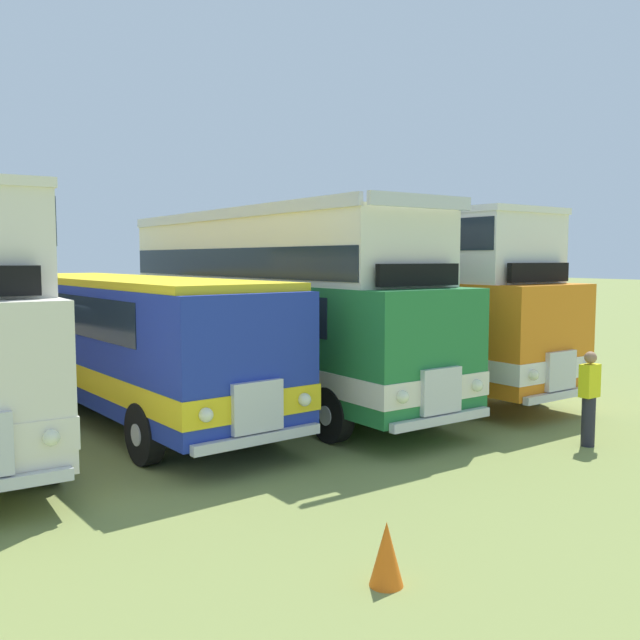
{
  "coord_description": "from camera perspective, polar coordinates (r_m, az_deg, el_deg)",
  "views": [
    {
      "loc": [
        -4.93,
        -14.1,
        3.39
      ],
      "look_at": [
        4.7,
        -0.25,
        1.88
      ],
      "focal_mm": 38.69,
      "sensor_mm": 36.0,
      "label": 1
    }
  ],
  "objects": [
    {
      "name": "rope_fence_line",
      "position": [
        25.72,
        -23.56,
        -1.35
      ],
      "size": [
        20.09,
        0.08,
        1.05
      ],
      "color": "#8C704C",
      "rests_on": "ground"
    },
    {
      "name": "marshal_person",
      "position": [
        13.4,
        21.36,
        -6.01
      ],
      "size": [
        0.36,
        0.24,
        1.73
      ],
      "color": "#23232D",
      "rests_on": "ground"
    },
    {
      "name": "bus_fourth_in_row",
      "position": [
        16.62,
        -4.25,
        1.56
      ],
      "size": [
        2.66,
        11.47,
        4.52
      ],
      "color": "#237538",
      "rests_on": "ground"
    },
    {
      "name": "cone_near_end",
      "position": [
        7.57,
        5.52,
        -18.68
      ],
      "size": [
        0.36,
        0.36,
        0.68
      ],
      "primitive_type": "cone",
      "color": "orange",
      "rests_on": "ground"
    },
    {
      "name": "ground_plane",
      "position": [
        15.32,
        -15.29,
        -7.86
      ],
      "size": [
        200.0,
        200.0,
        0.0
      ],
      "primitive_type": "plane",
      "color": "olive"
    },
    {
      "name": "bus_fifth_in_row",
      "position": [
        18.78,
        4.69,
        2.31
      ],
      "size": [
        2.76,
        11.54,
        4.49
      ],
      "color": "orange",
      "rests_on": "ground"
    },
    {
      "name": "bus_third_in_row",
      "position": [
        15.41,
        -15.95,
        -1.18
      ],
      "size": [
        3.07,
        10.76,
        2.99
      ],
      "color": "#1E339E",
      "rests_on": "ground"
    }
  ]
}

